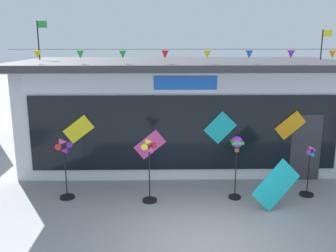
{
  "coord_description": "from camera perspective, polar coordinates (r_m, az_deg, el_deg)",
  "views": [
    {
      "loc": [
        -0.89,
        -6.91,
        4.1
      ],
      "look_at": [
        -0.68,
        3.52,
        1.69
      ],
      "focal_mm": 39.58,
      "sensor_mm": 36.0,
      "label": 1
    }
  ],
  "objects": [
    {
      "name": "wind_spinner_center_left",
      "position": [
        9.79,
        10.52,
        -3.98
      ],
      "size": [
        0.33,
        0.33,
        1.7
      ],
      "color": "black",
      "rests_on": "ground_plane"
    },
    {
      "name": "wind_spinner_center_right",
      "position": [
        10.65,
        20.87,
        -6.56
      ],
      "size": [
        0.37,
        0.37,
        1.41
      ],
      "color": "black",
      "rests_on": "ground_plane"
    },
    {
      "name": "display_kite_on_ground",
      "position": [
        9.59,
        16.28,
        -8.72
      ],
      "size": [
        1.28,
        0.32,
        1.28
      ],
      "primitive_type": "cube",
      "rotation": [
        -0.25,
        0.79,
        0.0
      ],
      "color": "#19B7BC",
      "rests_on": "ground_plane"
    },
    {
      "name": "kite_shop_building",
      "position": [
        12.86,
        2.01,
        2.52
      ],
      "size": [
        10.42,
        5.25,
        4.75
      ],
      "color": "silver",
      "rests_on": "ground_plane"
    },
    {
      "name": "ground_plane",
      "position": [
        8.08,
        5.59,
        -17.55
      ],
      "size": [
        80.0,
        80.0,
        0.0
      ],
      "primitive_type": "plane",
      "color": "gray"
    },
    {
      "name": "wind_spinner_far_left",
      "position": [
        10.04,
        -15.62,
        -5.34
      ],
      "size": [
        0.41,
        0.38,
        1.66
      ],
      "color": "black",
      "rests_on": "ground_plane"
    },
    {
      "name": "wind_spinner_left",
      "position": [
        9.48,
        -2.9,
        -5.76
      ],
      "size": [
        0.4,
        0.38,
        1.71
      ],
      "color": "black",
      "rests_on": "ground_plane"
    }
  ]
}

